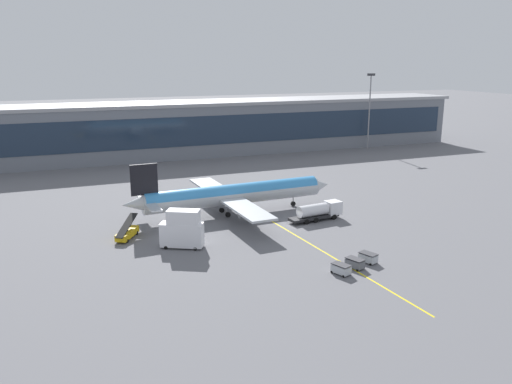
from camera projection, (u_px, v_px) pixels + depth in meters
ground_plane at (293, 225)px, 94.57m from camera, size 700.00×700.00×0.00m
apron_lead_in_line at (276, 223)px, 95.45m from camera, size 5.49×79.85×0.01m
terminal_building at (207, 127)px, 166.06m from camera, size 177.78×19.71×16.75m
main_airliner at (233, 194)px, 100.56m from camera, size 43.21×34.29×11.36m
fuel_tanker at (319, 211)px, 97.16m from camera, size 11.01×3.70×3.25m
catering_lift at (182, 229)px, 82.39m from camera, size 7.17×5.45×6.30m
belt_loader at (127, 233)px, 87.26m from camera, size 4.73×6.59×3.49m
baggage_cart_0 at (341, 269)px, 72.64m from camera, size 2.37×3.02×1.48m
baggage_cart_1 at (355, 263)px, 74.73m from camera, size 2.37×3.02×1.48m
baggage_cart_2 at (368, 257)px, 76.82m from camera, size 2.37×3.02×1.48m
apron_light_mast_0 at (370, 106)px, 173.16m from camera, size 2.80×0.50×25.16m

